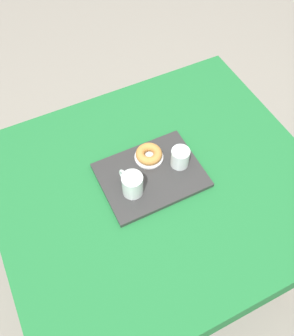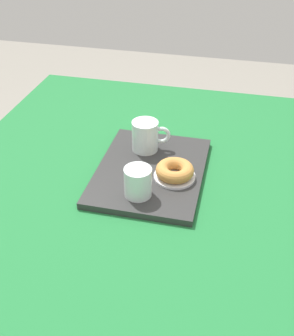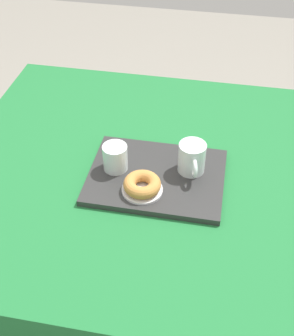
{
  "view_description": "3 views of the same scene",
  "coord_description": "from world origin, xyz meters",
  "px_view_note": "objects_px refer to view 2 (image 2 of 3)",
  "views": [
    {
      "loc": [
        -0.38,
        -0.66,
        1.97
      ],
      "look_at": [
        -0.01,
        0.07,
        0.77
      ],
      "focal_mm": 39.04,
      "sensor_mm": 36.0,
      "label": 1
    },
    {
      "loc": [
        0.98,
        0.26,
        1.48
      ],
      "look_at": [
        0.04,
        0.04,
        0.81
      ],
      "focal_mm": 45.84,
      "sensor_mm": 36.0,
      "label": 2
    },
    {
      "loc": [
        -0.17,
        1.03,
        1.68
      ],
      "look_at": [
        0.02,
        0.04,
        0.78
      ],
      "focal_mm": 49.21,
      "sensor_mm": 36.0,
      "label": 3
    }
  ],
  "objects_px": {
    "sugar_donut_left": "(175,170)",
    "water_glass_near": "(138,183)",
    "serving_tray": "(151,171)",
    "dining_table": "(137,198)",
    "tea_mug_left": "(144,137)",
    "donut_plate_left": "(174,176)"
  },
  "relations": [
    {
      "from": "sugar_donut_left",
      "to": "water_glass_near",
      "type": "bearing_deg",
      "value": -39.87
    },
    {
      "from": "serving_tray",
      "to": "dining_table",
      "type": "bearing_deg",
      "value": -72.4
    },
    {
      "from": "dining_table",
      "to": "tea_mug_left",
      "type": "height_order",
      "value": "tea_mug_left"
    },
    {
      "from": "tea_mug_left",
      "to": "donut_plate_left",
      "type": "height_order",
      "value": "tea_mug_left"
    },
    {
      "from": "donut_plate_left",
      "to": "sugar_donut_left",
      "type": "relative_size",
      "value": 1.1
    },
    {
      "from": "serving_tray",
      "to": "sugar_donut_left",
      "type": "height_order",
      "value": "sugar_donut_left"
    },
    {
      "from": "serving_tray",
      "to": "sugar_donut_left",
      "type": "xyz_separation_m",
      "value": [
        0.03,
        0.07,
        0.03
      ]
    },
    {
      "from": "sugar_donut_left",
      "to": "donut_plate_left",
      "type": "bearing_deg",
      "value": 180.0
    },
    {
      "from": "dining_table",
      "to": "water_glass_near",
      "type": "height_order",
      "value": "water_glass_near"
    },
    {
      "from": "water_glass_near",
      "to": "donut_plate_left",
      "type": "relative_size",
      "value": 0.69
    },
    {
      "from": "donut_plate_left",
      "to": "water_glass_near",
      "type": "bearing_deg",
      "value": -39.87
    },
    {
      "from": "dining_table",
      "to": "serving_tray",
      "type": "bearing_deg",
      "value": 107.6
    },
    {
      "from": "water_glass_near",
      "to": "serving_tray",
      "type": "bearing_deg",
      "value": 177.37
    },
    {
      "from": "tea_mug_left",
      "to": "water_glass_near",
      "type": "distance_m",
      "value": 0.23
    },
    {
      "from": "dining_table",
      "to": "serving_tray",
      "type": "distance_m",
      "value": 0.11
    },
    {
      "from": "serving_tray",
      "to": "tea_mug_left",
      "type": "height_order",
      "value": "tea_mug_left"
    },
    {
      "from": "dining_table",
      "to": "donut_plate_left",
      "type": "bearing_deg",
      "value": 82.41
    },
    {
      "from": "donut_plate_left",
      "to": "sugar_donut_left",
      "type": "distance_m",
      "value": 0.02
    },
    {
      "from": "dining_table",
      "to": "water_glass_near",
      "type": "xyz_separation_m",
      "value": [
        0.11,
        0.03,
        0.15
      ]
    },
    {
      "from": "dining_table",
      "to": "sugar_donut_left",
      "type": "distance_m",
      "value": 0.18
    },
    {
      "from": "water_glass_near",
      "to": "donut_plate_left",
      "type": "xyz_separation_m",
      "value": [
        -0.1,
        0.08,
        -0.03
      ]
    },
    {
      "from": "water_glass_near",
      "to": "donut_plate_left",
      "type": "distance_m",
      "value": 0.13
    }
  ]
}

